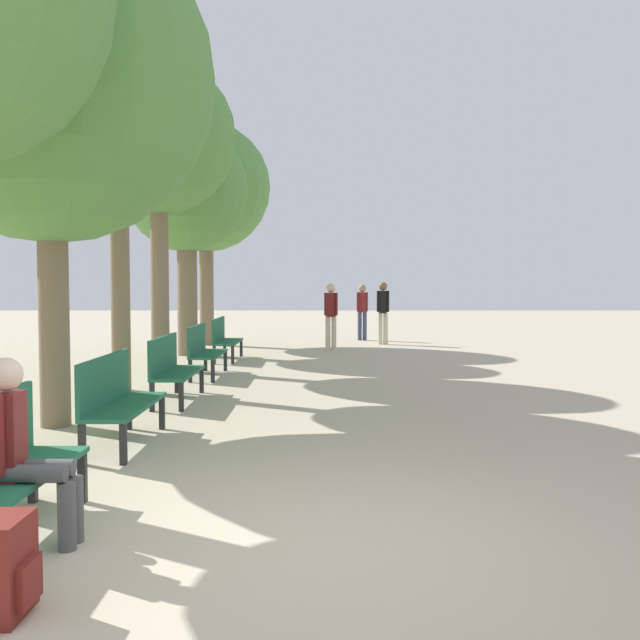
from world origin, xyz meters
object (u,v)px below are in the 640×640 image
Objects in this scene: bench_row_1 at (118,395)px; pedestrian_far at (333,312)px; bench_row_3 at (205,348)px; bench_row_2 at (173,365)px; backpack at (8,568)px; bench_row_4 at (225,337)px; tree_row_1 at (52,79)px; tree_row_5 at (208,188)px; tree_row_4 at (188,192)px; person_seated at (26,446)px; pedestrian_near at (364,308)px; tree_row_2 at (120,116)px; tree_row_3 at (160,139)px; pedestrian_mid at (385,309)px.

pedestrian_far reaches higher than bench_row_1.
bench_row_3 is at bearing -115.50° from pedestrian_far.
backpack is (0.53, -6.51, -0.27)m from bench_row_2.
bench_row_1 is 2.73m from bench_row_2.
bench_row_4 is (0.00, 5.45, 0.00)m from bench_row_2.
tree_row_1 is (-0.99, -7.21, 3.48)m from bench_row_4.
tree_row_5 is 12.04× the size of backpack.
tree_row_4 reaches higher than bench_row_1.
person_seated is at bearing -99.16° from pedestrian_far.
pedestrian_near is (2.81, 17.48, 0.70)m from backpack.
tree_row_5 is 5.68m from pedestrian_near.
bench_row_1 is 1.03× the size of pedestrian_near.
person_seated is 13.42m from pedestrian_far.
tree_row_5 reaches higher than tree_row_4.
bench_row_1 is at bearing 94.73° from person_seated.
bench_row_3 is 0.29× the size of tree_row_1.
pedestrian_near is 0.98× the size of pedestrian_far.
backpack is (0.29, -0.96, -0.39)m from person_seated.
bench_row_1 reaches higher than backpack.
bench_row_2 is at bearing -45.64° from tree_row_2.
pedestrian_near is 3.42m from pedestrian_far.
tree_row_3 is 1.13× the size of tree_row_4.
tree_row_2 is 4.58× the size of person_seated.
backpack is at bearing -87.47° from bench_row_4.
bench_row_4 is 1.03× the size of pedestrian_near.
bench_row_1 and bench_row_2 have the same top height.
tree_row_3 is at bearing -119.74° from bench_row_4.
tree_row_3 is 9.13m from pedestrian_near.
tree_row_2 is at bearing -90.00° from tree_row_4.
tree_row_2 is 0.92× the size of tree_row_3.
tree_row_3 is (-0.99, 3.72, 3.91)m from bench_row_2.
pedestrian_mid is (4.81, 5.81, -3.45)m from tree_row_3.
bench_row_4 is (0.00, 2.73, 0.00)m from bench_row_3.
bench_row_2 is 1.00× the size of bench_row_3.
tree_row_2 reaches higher than pedestrian_mid.
pedestrian_far reaches higher than bench_row_4.
backpack is at bearing -81.57° from tree_row_3.
tree_row_4 is at bearing -161.25° from pedestrian_far.
tree_row_3 is 2.91m from tree_row_4.
bench_row_1 is at bearing -103.71° from pedestrian_near.
person_seated reaches higher than bench_row_3.
bench_row_3 is 0.99× the size of pedestrian_mid.
tree_row_3 is at bearing 97.50° from person_seated.
bench_row_2 is 11.48m from pedestrian_near.
backpack is 0.30× the size of pedestrian_far.
tree_row_5 is at bearing -178.02° from pedestrian_mid.
tree_row_5 is (-0.99, 6.64, 3.73)m from bench_row_3.
tree_row_2 reaches higher than bench_row_2.
bench_row_1 is at bearing -90.00° from bench_row_2.
bench_row_4 is 0.32× the size of tree_row_4.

